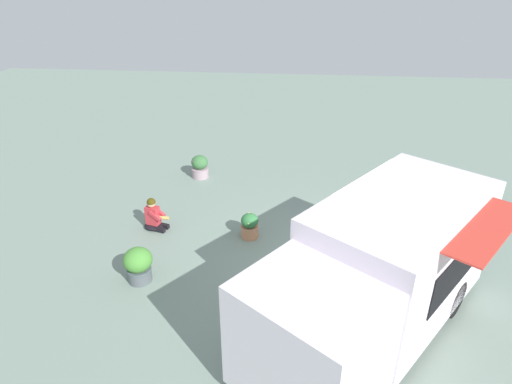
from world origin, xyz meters
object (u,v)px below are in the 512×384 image
(planter_flowering_side, at_px, (250,226))
(planter_flowering_far, at_px, (200,167))
(planter_flowering_near, at_px, (138,264))
(trash_bin, at_px, (480,197))
(person_customer, at_px, (154,217))
(food_truck, at_px, (378,276))

(planter_flowering_side, bearing_deg, planter_flowering_far, 30.39)
(planter_flowering_near, relative_size, planter_flowering_side, 1.24)
(trash_bin, bearing_deg, planter_flowering_side, 106.69)
(planter_flowering_near, xyz_separation_m, planter_flowering_far, (5.38, -0.20, -0.07))
(person_customer, bearing_deg, food_truck, -120.93)
(planter_flowering_far, relative_size, trash_bin, 0.75)
(food_truck, distance_m, planter_flowering_side, 4.04)
(person_customer, xyz_separation_m, planter_flowering_side, (-0.16, -2.52, -0.02))
(planter_flowering_near, distance_m, planter_flowering_far, 5.39)
(person_customer, relative_size, planter_flowering_near, 1.08)
(person_customer, height_order, planter_flowering_side, person_customer)
(planter_flowering_side, bearing_deg, food_truck, -138.03)
(food_truck, relative_size, planter_flowering_far, 7.68)
(person_customer, relative_size, planter_flowering_side, 1.34)
(food_truck, height_order, planter_flowering_near, food_truck)
(planter_flowering_near, height_order, planter_flowering_side, planter_flowering_near)
(food_truck, distance_m, planter_flowering_near, 4.98)
(planter_flowering_far, bearing_deg, trash_bin, -100.78)
(person_customer, bearing_deg, trash_bin, -78.99)
(planter_flowering_near, relative_size, trash_bin, 0.83)
(planter_flowering_far, bearing_deg, planter_flowering_near, 177.89)
(planter_flowering_side, height_order, trash_bin, trash_bin)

